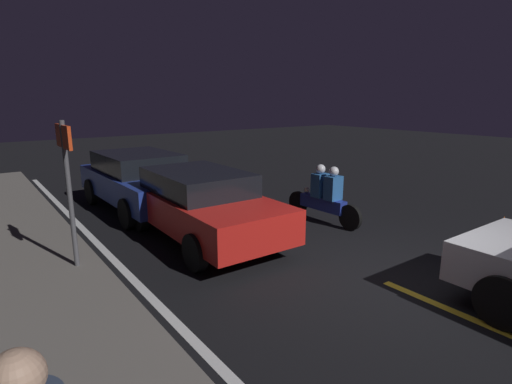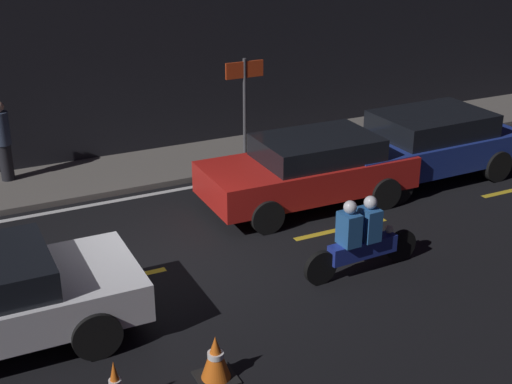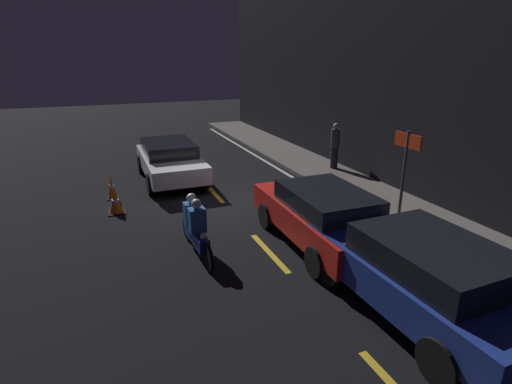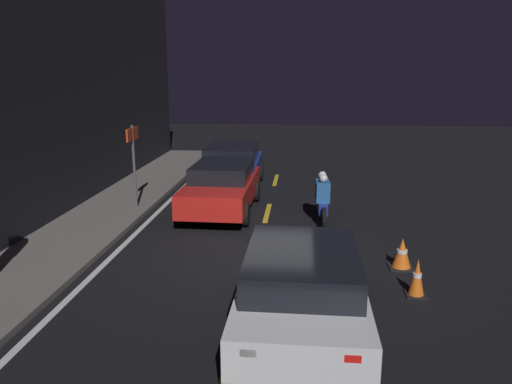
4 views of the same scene
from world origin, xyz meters
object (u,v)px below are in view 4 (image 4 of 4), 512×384
(taxi_red, at_px, (222,186))
(traffic_cone_mid, at_px, (402,254))
(shop_sign, at_px, (133,150))
(traffic_cone_near, at_px, (417,278))
(motorcycle, at_px, (322,199))
(sedan_blue, at_px, (231,166))
(sedan_white, at_px, (302,283))

(taxi_red, distance_m, traffic_cone_mid, 5.94)
(shop_sign, bearing_deg, traffic_cone_near, -125.96)
(motorcycle, xyz_separation_m, traffic_cone_near, (-4.58, -1.56, -0.29))
(traffic_cone_near, bearing_deg, traffic_cone_mid, 0.80)
(traffic_cone_near, bearing_deg, shop_sign, 54.04)
(motorcycle, relative_size, shop_sign, 0.93)
(sedan_blue, relative_size, traffic_cone_near, 6.24)
(sedan_white, xyz_separation_m, shop_sign, (6.37, 4.85, 1.06))
(taxi_red, bearing_deg, motorcycle, 77.15)
(sedan_white, distance_m, traffic_cone_near, 2.52)
(sedan_blue, relative_size, shop_sign, 1.85)
(sedan_white, xyz_separation_m, sedan_blue, (9.62, 2.48, 0.05))
(sedan_blue, distance_m, shop_sign, 4.14)
(traffic_cone_near, bearing_deg, sedan_blue, 28.96)
(motorcycle, relative_size, traffic_cone_near, 3.13)
(sedan_white, xyz_separation_m, traffic_cone_mid, (2.66, -2.08, -0.43))
(traffic_cone_near, relative_size, shop_sign, 0.30)
(taxi_red, relative_size, traffic_cone_near, 6.01)
(sedan_white, height_order, shop_sign, shop_sign)
(sedan_blue, xyz_separation_m, traffic_cone_near, (-8.28, -4.58, -0.45))
(motorcycle, height_order, shop_sign, shop_sign)
(sedan_white, distance_m, traffic_cone_mid, 3.41)
(traffic_cone_mid, distance_m, shop_sign, 8.00)
(sedan_blue, xyz_separation_m, motorcycle, (-3.71, -3.02, -0.16))
(sedan_white, bearing_deg, shop_sign, 37.63)
(traffic_cone_mid, xyz_separation_m, shop_sign, (3.71, 6.93, 1.50))
(taxi_red, distance_m, shop_sign, 2.73)
(taxi_red, height_order, shop_sign, shop_sign)
(taxi_red, bearing_deg, traffic_cone_near, 40.93)
(sedan_blue, xyz_separation_m, shop_sign, (-3.24, 2.36, 1.01))
(sedan_blue, bearing_deg, traffic_cone_near, 27.75)
(sedan_white, distance_m, sedan_blue, 9.93)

